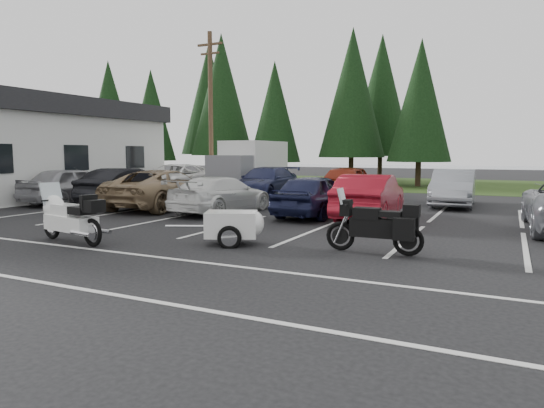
{
  "coord_description": "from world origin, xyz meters",
  "views": [
    {
      "loc": [
        5.5,
        -11.58,
        2.24
      ],
      "look_at": [
        0.05,
        -0.5,
        0.93
      ],
      "focal_mm": 32.0,
      "sensor_mm": 36.0,
      "label": 1
    }
  ],
  "objects": [
    {
      "name": "touring_motorcycle",
      "position": [
        -4.24,
        -3.11,
        0.75
      ],
      "size": [
        2.8,
        1.27,
        1.5
      ],
      "primitive_type": null,
      "rotation": [
        0.0,
        0.0,
        -0.17
      ],
      "color": "white",
      "rests_on": "ground"
    },
    {
      "name": "conifer_2",
      "position": [
        -16.0,
        22.8,
        6.95
      ],
      "size": [
        5.1,
        5.1,
        11.89
      ],
      "color": "#332316",
      "rests_on": "ground"
    },
    {
      "name": "adventure_motorcycle",
      "position": [
        2.82,
        -1.02,
        0.73
      ],
      "size": [
        2.44,
        0.92,
        1.47
      ],
      "primitive_type": null,
      "rotation": [
        0.0,
        0.0,
        0.03
      ],
      "color": "black",
      "rests_on": "ground"
    },
    {
      "name": "conifer_back_a",
      "position": [
        -20.0,
        27.0,
        7.19
      ],
      "size": [
        5.28,
        5.28,
        12.3
      ],
      "color": "#332316",
      "rests_on": "ground"
    },
    {
      "name": "conifer_3",
      "position": [
        -10.5,
        21.4,
        5.27
      ],
      "size": [
        3.87,
        3.87,
        9.02
      ],
      "color": "#332316",
      "rests_on": "ground"
    },
    {
      "name": "grass_strip",
      "position": [
        0.0,
        24.0,
        0.01
      ],
      "size": [
        80.0,
        16.0,
        0.01
      ],
      "primitive_type": "cube",
      "color": "#203611",
      "rests_on": "ground"
    },
    {
      "name": "car_near_0",
      "position": [
        -11.82,
        3.71,
        0.81
      ],
      "size": [
        2.06,
        4.81,
        1.62
      ],
      "primitive_type": "imported",
      "rotation": [
        0.0,
        0.0,
        3.11
      ],
      "color": "#9B9A9E",
      "rests_on": "ground"
    },
    {
      "name": "car_far_0",
      "position": [
        -10.78,
        9.55,
        0.81
      ],
      "size": [
        2.93,
        5.95,
        1.63
      ],
      "primitive_type": "imported",
      "rotation": [
        0.0,
        0.0,
        0.04
      ],
      "color": "white",
      "rests_on": "ground"
    },
    {
      "name": "stall_markings",
      "position": [
        0.0,
        2.0,
        0.0
      ],
      "size": [
        32.0,
        16.0,
        0.01
      ],
      "primitive_type": "cube",
      "color": "silver",
      "rests_on": "ground"
    },
    {
      "name": "conifer_0",
      "position": [
        -28.0,
        22.5,
        6.23
      ],
      "size": [
        4.58,
        4.58,
        10.66
      ],
      "color": "#332316",
      "rests_on": "ground"
    },
    {
      "name": "conifer_1",
      "position": [
        -22.0,
        21.2,
        5.39
      ],
      "size": [
        3.96,
        3.96,
        9.22
      ],
      "color": "#332316",
      "rests_on": "ground"
    },
    {
      "name": "car_near_5",
      "position": [
        1.26,
        4.55,
        0.76
      ],
      "size": [
        1.83,
        4.68,
        1.52
      ],
      "primitive_type": "imported",
      "rotation": [
        0.0,
        0.0,
        3.19
      ],
      "color": "maroon",
      "rests_on": "ground"
    },
    {
      "name": "car_far_3",
      "position": [
        3.38,
        10.01,
        0.77
      ],
      "size": [
        1.82,
        4.73,
        1.54
      ],
      "primitive_type": "imported",
      "rotation": [
        0.0,
        0.0,
        0.04
      ],
      "color": "gray",
      "rests_on": "ground"
    },
    {
      "name": "ground",
      "position": [
        0.0,
        0.0,
        0.0
      ],
      "size": [
        120.0,
        120.0,
        0.0
      ],
      "primitive_type": "plane",
      "color": "black",
      "rests_on": "ground"
    },
    {
      "name": "car_near_2",
      "position": [
        -7.04,
        4.06,
        0.78
      ],
      "size": [
        2.93,
        5.77,
        1.56
      ],
      "primitive_type": "imported",
      "rotation": [
        0.0,
        0.0,
        3.2
      ],
      "color": "#886F4F",
      "rests_on": "ground"
    },
    {
      "name": "lake_water",
      "position": [
        4.0,
        55.0,
        0.0
      ],
      "size": [
        70.0,
        50.0,
        0.02
      ],
      "primitive_type": "cube",
      "color": "gray",
      "rests_on": "ground"
    },
    {
      "name": "car_far_2",
      "position": [
        -1.37,
        9.92,
        0.83
      ],
      "size": [
        1.97,
        4.88,
        1.66
      ],
      "primitive_type": "imported",
      "rotation": [
        0.0,
        0.0,
        0.0
      ],
      "color": "maroon",
      "rests_on": "ground"
    },
    {
      "name": "utility_pole",
      "position": [
        -10.0,
        12.0,
        4.7
      ],
      "size": [
        1.6,
        0.26,
        9.0
      ],
      "color": "#473321",
      "rests_on": "ground"
    },
    {
      "name": "car_near_4",
      "position": [
        -0.67,
        4.36,
        0.75
      ],
      "size": [
        1.86,
        4.44,
        1.5
      ],
      "primitive_type": "imported",
      "rotation": [
        0.0,
        0.0,
        3.12
      ],
      "color": "#171A39",
      "rests_on": "ground"
    },
    {
      "name": "conifer_5",
      "position": [
        0.0,
        21.6,
        5.63
      ],
      "size": [
        4.14,
        4.14,
        9.63
      ],
      "color": "#332316",
      "rests_on": "ground"
    },
    {
      "name": "conifer_back_b",
      "position": [
        -4.0,
        27.5,
        6.77
      ],
      "size": [
        4.97,
        4.97,
        11.58
      ],
      "color": "#332316",
      "rests_on": "ground"
    },
    {
      "name": "box_truck",
      "position": [
        -8.0,
        12.5,
        1.45
      ],
      "size": [
        2.4,
        5.6,
        2.9
      ],
      "primitive_type": null,
      "color": "silver",
      "rests_on": "ground"
    },
    {
      "name": "cargo_trailer",
      "position": [
        -0.55,
        -1.53,
        0.41
      ],
      "size": [
        2.05,
        1.66,
        0.83
      ],
      "primitive_type": null,
      "rotation": [
        0.0,
        0.0,
        0.43
      ],
      "color": "white",
      "rests_on": "ground"
    },
    {
      "name": "car_near_1",
      "position": [
        -9.62,
        4.65,
        0.78
      ],
      "size": [
        1.94,
        4.84,
        1.56
      ],
      "primitive_type": "imported",
      "rotation": [
        0.0,
        0.0,
        3.2
      ],
      "color": "black",
      "rests_on": "ground"
    },
    {
      "name": "car_far_1",
      "position": [
        -5.49,
        9.99,
        0.76
      ],
      "size": [
        2.37,
        5.33,
        1.52
      ],
      "primitive_type": "imported",
      "rotation": [
        0.0,
        0.0,
        0.05
      ],
      "color": "#1B1F43",
      "rests_on": "ground"
    },
    {
      "name": "conifer_4",
      "position": [
        -5.0,
        22.9,
        6.53
      ],
      "size": [
        4.8,
        4.8,
        11.17
      ],
      "color": "#332316",
      "rests_on": "ground"
    },
    {
      "name": "car_near_3",
      "position": [
        -4.11,
        3.71,
        0.68
      ],
      "size": [
        2.33,
        4.84,
        1.36
      ],
      "primitive_type": "imported",
      "rotation": [
        0.0,
        0.0,
        3.05
      ],
      "color": "white",
      "rests_on": "ground"
    }
  ]
}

